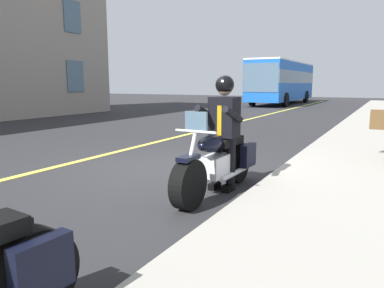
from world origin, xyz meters
name	(u,v)px	position (x,y,z in m)	size (l,w,h in m)	color
ground_plane	(169,169)	(0.00, 0.00, 0.00)	(80.00, 80.00, 0.00)	#28282B
lane_center_stripe	(92,158)	(0.00, -2.00, 0.01)	(60.00, 0.16, 0.01)	#E5DB4C
motorcycle_main	(218,163)	(0.93, 1.47, 0.45)	(2.21, 0.62, 1.26)	black
rider_main	(224,123)	(0.74, 1.47, 1.04)	(0.63, 0.55, 1.74)	black
bus_far	(283,80)	(-23.15, -4.07, 1.87)	(11.05, 2.70, 3.30)	blue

